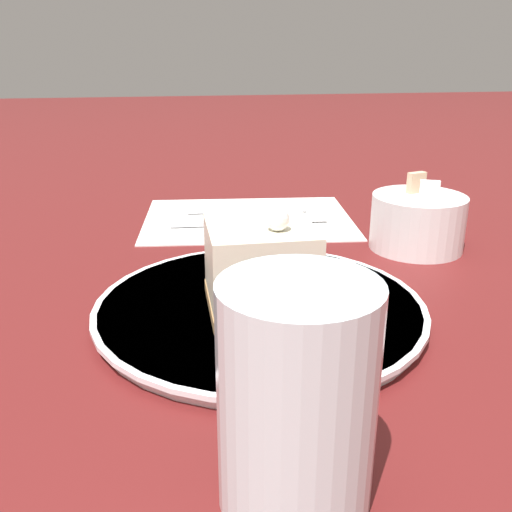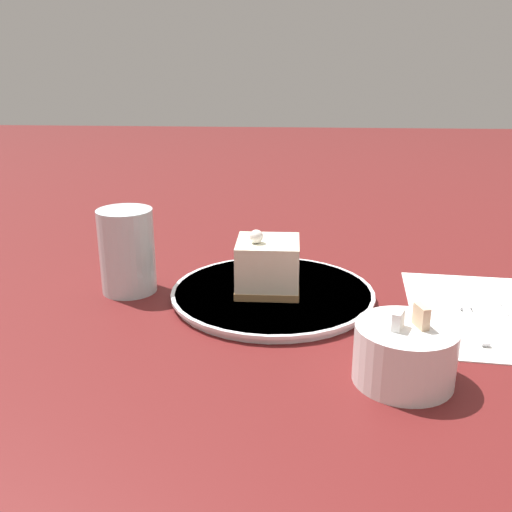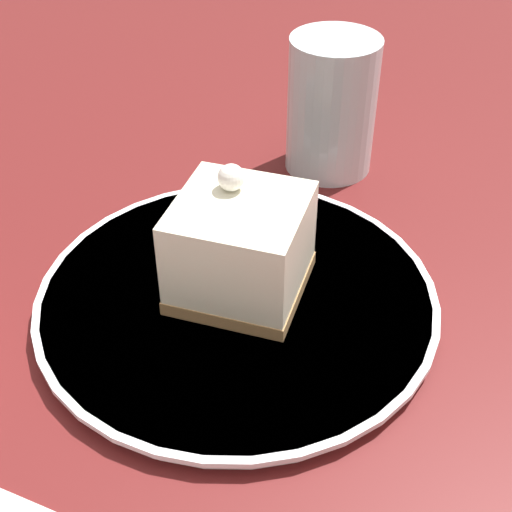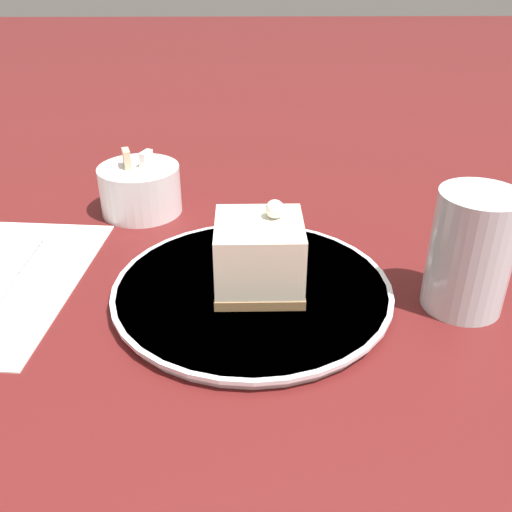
# 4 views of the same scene
# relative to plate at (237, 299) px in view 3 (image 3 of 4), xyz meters

# --- Properties ---
(ground_plane) EXTENTS (4.00, 4.00, 0.00)m
(ground_plane) POSITION_rel_plate_xyz_m (-0.03, -0.01, -0.01)
(ground_plane) COLOR #5B1919
(plate) EXTENTS (0.27, 0.27, 0.01)m
(plate) POSITION_rel_plate_xyz_m (0.00, 0.00, 0.00)
(plate) COLOR white
(plate) RESTS_ON ground_plane
(cake_slice) EXTENTS (0.08, 0.08, 0.09)m
(cake_slice) POSITION_rel_plate_xyz_m (0.01, -0.00, 0.04)
(cake_slice) COLOR #9E7547
(cake_slice) RESTS_ON plate
(drinking_glass) EXTENTS (0.07, 0.07, 0.11)m
(drinking_glass) POSITION_rel_plate_xyz_m (0.20, -0.02, 0.05)
(drinking_glass) COLOR silver
(drinking_glass) RESTS_ON ground_plane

